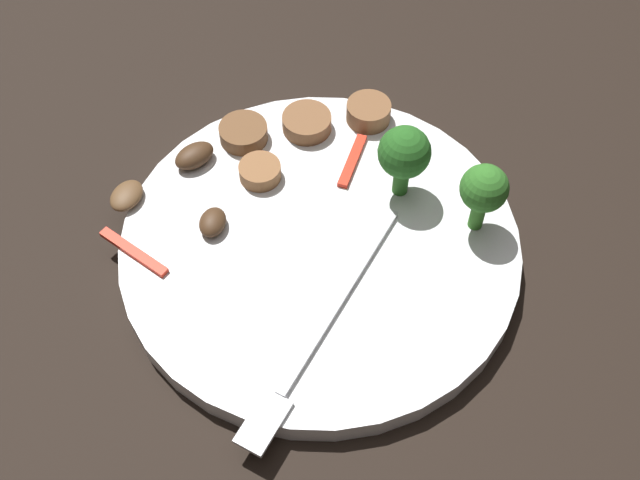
# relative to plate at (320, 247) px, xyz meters

# --- Properties ---
(ground_plane) EXTENTS (1.40, 1.40, 0.00)m
(ground_plane) POSITION_rel_plate_xyz_m (0.00, 0.00, -0.01)
(ground_plane) COLOR black
(plate) EXTENTS (0.25, 0.25, 0.02)m
(plate) POSITION_rel_plate_xyz_m (0.00, 0.00, 0.00)
(plate) COLOR white
(plate) RESTS_ON ground_plane
(fork) EXTENTS (0.17, 0.08, 0.00)m
(fork) POSITION_rel_plate_xyz_m (0.05, 0.05, 0.01)
(fork) COLOR silver
(fork) RESTS_ON plate
(broccoli_floret_0) EXTENTS (0.03, 0.03, 0.05)m
(broccoli_floret_0) POSITION_rel_plate_xyz_m (-0.07, 0.00, 0.04)
(broccoli_floret_0) COLOR #296420
(broccoli_floret_0) RESTS_ON plate
(broccoli_floret_1) EXTENTS (0.03, 0.03, 0.05)m
(broccoli_floret_1) POSITION_rel_plate_xyz_m (-0.09, 0.05, 0.04)
(broccoli_floret_1) COLOR #347525
(broccoli_floret_1) RESTS_ON plate
(sausage_slice_0) EXTENTS (0.04, 0.04, 0.01)m
(sausage_slice_0) POSITION_rel_plate_xyz_m (-0.09, -0.06, 0.01)
(sausage_slice_0) COLOR brown
(sausage_slice_0) RESTS_ON plate
(sausage_slice_1) EXTENTS (0.05, 0.05, 0.01)m
(sausage_slice_1) POSITION_rel_plate_xyz_m (-0.05, -0.08, 0.01)
(sausage_slice_1) COLOR brown
(sausage_slice_1) RESTS_ON plate
(sausage_slice_2) EXTENTS (0.05, 0.05, 0.01)m
(sausage_slice_2) POSITION_rel_plate_xyz_m (-0.01, -0.10, 0.01)
(sausage_slice_2) COLOR brown
(sausage_slice_2) RESTS_ON plate
(sausage_slice_3) EXTENTS (0.04, 0.04, 0.01)m
(sausage_slice_3) POSITION_rel_plate_xyz_m (0.00, -0.07, 0.01)
(sausage_slice_3) COLOR brown
(sausage_slice_3) RESTS_ON plate
(mushroom_0) EXTENTS (0.03, 0.03, 0.01)m
(mushroom_0) POSITION_rel_plate_xyz_m (0.05, -0.05, 0.01)
(mushroom_0) COLOR #422B19
(mushroom_0) RESTS_ON plate
(mushroom_1) EXTENTS (0.03, 0.02, 0.01)m
(mushroom_1) POSITION_rel_plate_xyz_m (0.03, -0.10, 0.01)
(mushroom_1) COLOR #422B19
(mushroom_1) RESTS_ON plate
(mushroom_2) EXTENTS (0.03, 0.03, 0.01)m
(mushroom_2) POSITION_rel_plate_xyz_m (0.08, -0.10, 0.01)
(mushroom_2) COLOR brown
(mushroom_2) RESTS_ON plate
(pepper_strip_0) EXTENTS (0.04, 0.03, 0.00)m
(pepper_strip_0) POSITION_rel_plate_xyz_m (-0.06, -0.04, 0.01)
(pepper_strip_0) COLOR red
(pepper_strip_0) RESTS_ON plate
(pepper_strip_1) EXTENTS (0.02, 0.05, 0.00)m
(pepper_strip_1) POSITION_rel_plate_xyz_m (0.10, -0.06, 0.01)
(pepper_strip_1) COLOR red
(pepper_strip_1) RESTS_ON plate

